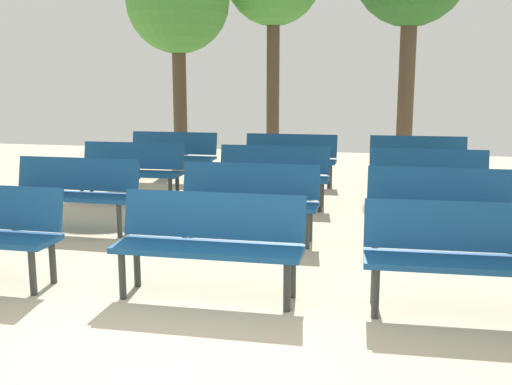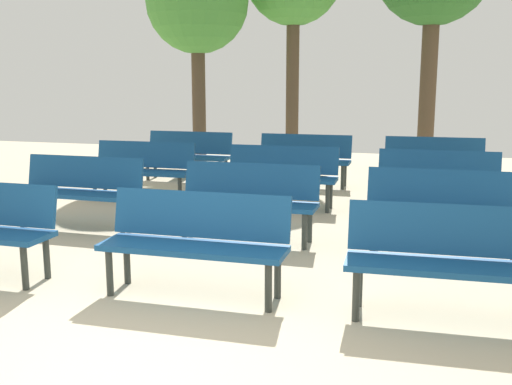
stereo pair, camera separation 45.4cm
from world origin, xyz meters
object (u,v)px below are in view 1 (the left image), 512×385
(bench_r0_c2, at_px, (467,251))
(tree_2, at_px, (178,3))
(bench_r0_c1, at_px, (210,238))
(bench_r2_c1, at_px, (273,172))
(bench_r1_c0, at_px, (74,189))
(bench_r2_c0, at_px, (131,168))
(bench_r3_c0, at_px, (172,153))
(bench_r3_c2, at_px, (418,159))
(bench_r3_c1, at_px, (290,156))
(bench_r2_c2, at_px, (428,177))
(bench_r1_c1, at_px, (248,197))
(bench_r1_c2, at_px, (442,203))

(bench_r0_c2, bearing_deg, tree_2, 121.92)
(bench_r0_c1, relative_size, bench_r2_c1, 1.00)
(bench_r1_c0, bearing_deg, bench_r2_c0, 92.19)
(bench_r3_c0, height_order, bench_r3_c2, same)
(bench_r3_c1, distance_m, bench_r3_c2, 2.16)
(bench_r0_c1, relative_size, bench_r3_c0, 1.00)
(bench_r3_c1, bearing_deg, bench_r2_c2, -40.24)
(bench_r1_c1, height_order, bench_r2_c0, same)
(bench_r0_c1, height_order, bench_r3_c0, same)
(bench_r0_c2, xyz_separation_m, bench_r3_c1, (-2.29, 5.50, 0.00))
(bench_r1_c0, relative_size, bench_r1_c1, 1.00)
(bench_r3_c1, relative_size, bench_r3_c2, 0.99)
(bench_r1_c2, xyz_separation_m, bench_r3_c2, (-0.09, 3.73, 0.00))
(bench_r2_c2, xyz_separation_m, bench_r3_c0, (-4.36, 1.76, 0.00))
(bench_r1_c2, bearing_deg, bench_r3_c0, 139.92)
(bench_r0_c1, relative_size, bench_r2_c0, 1.00)
(bench_r0_c2, distance_m, bench_r1_c1, 2.80)
(bench_r3_c0, relative_size, bench_r3_c1, 1.00)
(bench_r2_c1, distance_m, bench_r3_c0, 2.85)
(bench_r2_c1, bearing_deg, bench_r0_c2, -60.24)
(bench_r1_c2, bearing_deg, bench_r2_c2, 90.20)
(bench_r1_c1, xyz_separation_m, bench_r1_c2, (2.13, 0.10, 0.00))
(bench_r2_c2, bearing_deg, bench_r3_c2, 90.85)
(tree_2, bearing_deg, bench_r0_c2, -55.32)
(bench_r3_c1, xyz_separation_m, bench_r3_c2, (2.16, 0.11, 0.00))
(bench_r0_c2, bearing_deg, bench_r2_c0, 137.99)
(bench_r0_c1, xyz_separation_m, bench_r3_c1, (-0.21, 5.55, 0.00))
(bench_r2_c1, distance_m, bench_r3_c2, 2.88)
(bench_r0_c2, relative_size, bench_r2_c0, 1.01)
(bench_r2_c0, xyz_separation_m, bench_r3_c2, (4.29, 1.99, 0.00))
(bench_r0_c2, distance_m, bench_r3_c0, 7.03)
(bench_r0_c1, xyz_separation_m, bench_r0_c2, (2.08, 0.05, 0.00))
(bench_r2_c2, distance_m, tree_2, 6.35)
(bench_r1_c1, relative_size, bench_r3_c0, 1.00)
(bench_r1_c0, distance_m, bench_r3_c2, 5.70)
(bench_r0_c2, height_order, bench_r1_c0, same)
(bench_r0_c2, relative_size, bench_r3_c1, 1.01)
(bench_r0_c1, distance_m, bench_r1_c0, 2.93)
(bench_r0_c2, distance_m, bench_r3_c1, 5.96)
(bench_r1_c2, relative_size, bench_r3_c1, 1.00)
(bench_r1_c0, xyz_separation_m, bench_r3_c1, (2.07, 3.71, 0.00))
(bench_r2_c0, bearing_deg, tree_2, 94.82)
(bench_r1_c0, xyz_separation_m, bench_r1_c1, (2.19, -0.02, 0.00))
(bench_r2_c1, height_order, bench_r3_c0, same)
(bench_r1_c1, distance_m, bench_r1_c2, 2.13)
(bench_r3_c1, bearing_deg, bench_r3_c0, -179.60)
(bench_r3_c0, xyz_separation_m, bench_r3_c1, (2.15, 0.05, 0.00))
(bench_r1_c1, distance_m, bench_r2_c1, 1.87)
(bench_r2_c2, bearing_deg, bench_r2_c1, -179.39)
(bench_r0_c2, distance_m, bench_r1_c0, 4.72)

